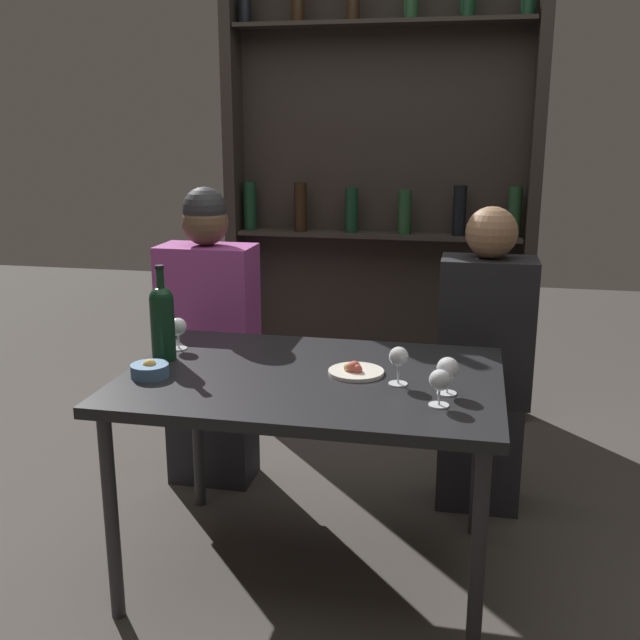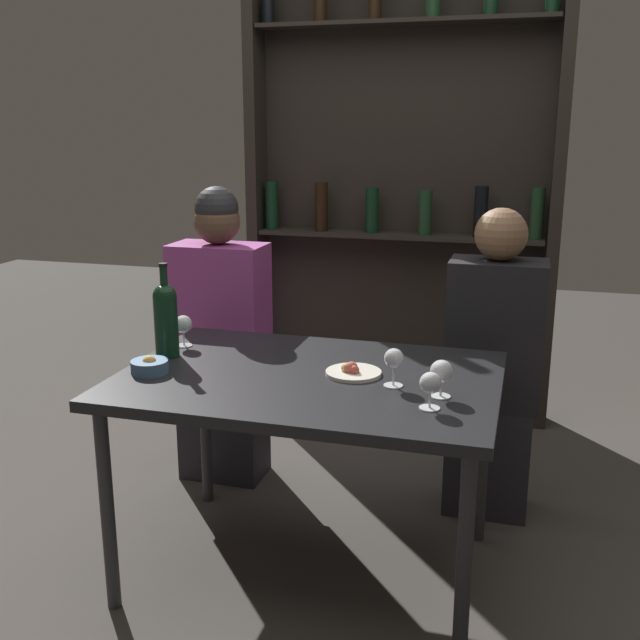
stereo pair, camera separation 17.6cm
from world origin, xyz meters
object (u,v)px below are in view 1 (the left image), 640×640
(wine_glass_0, at_px, (178,328))
(snack_bowl, at_px, (150,370))
(wine_bottle, at_px, (162,319))
(seated_person_left, at_px, (210,345))
(seated_person_right, at_px, (484,370))
(food_plate_0, at_px, (355,371))
(wine_glass_2, at_px, (448,369))
(wine_glass_3, at_px, (440,382))
(wine_glass_1, at_px, (399,358))

(wine_glass_0, distance_m, snack_bowl, 0.32)
(wine_bottle, distance_m, seated_person_left, 0.62)
(snack_bowl, bearing_deg, seated_person_right, 34.88)
(food_plate_0, distance_m, snack_bowl, 0.66)
(snack_bowl, bearing_deg, seated_person_left, 95.32)
(snack_bowl, height_order, seated_person_left, seated_person_left)
(seated_person_left, bearing_deg, food_plate_0, -39.12)
(wine_glass_2, distance_m, food_plate_0, 0.33)
(wine_glass_0, height_order, wine_glass_3, wine_glass_0)
(food_plate_0, xyz_separation_m, snack_bowl, (-0.64, -0.16, 0.01))
(seated_person_left, bearing_deg, wine_glass_2, -34.90)
(wine_glass_3, bearing_deg, wine_glass_0, 158.29)
(wine_bottle, height_order, wine_glass_2, wine_bottle)
(wine_glass_2, xyz_separation_m, snack_bowl, (-0.94, -0.04, -0.05))
(snack_bowl, distance_m, seated_person_left, 0.76)
(wine_glass_0, relative_size, wine_glass_1, 0.95)
(wine_glass_2, bearing_deg, wine_glass_0, 164.23)
(wine_glass_0, relative_size, food_plate_0, 0.64)
(wine_glass_0, distance_m, seated_person_left, 0.47)
(wine_glass_1, height_order, snack_bowl, wine_glass_1)
(wine_glass_0, height_order, seated_person_left, seated_person_left)
(wine_glass_2, distance_m, seated_person_left, 1.25)
(snack_bowl, relative_size, seated_person_left, 0.10)
(wine_glass_2, distance_m, snack_bowl, 0.94)
(wine_glass_0, height_order, wine_glass_2, same)
(wine_glass_0, bearing_deg, seated_person_left, 95.52)
(wine_glass_1, distance_m, wine_glass_2, 0.16)
(wine_bottle, height_order, wine_glass_1, wine_bottle)
(food_plate_0, height_order, seated_person_left, seated_person_left)
(seated_person_right, bearing_deg, wine_bottle, -152.88)
(seated_person_left, height_order, seated_person_right, seated_person_left)
(wine_bottle, height_order, food_plate_0, wine_bottle)
(wine_glass_2, height_order, seated_person_right, seated_person_right)
(wine_glass_1, bearing_deg, snack_bowl, -173.47)
(wine_glass_3, height_order, snack_bowl, wine_glass_3)
(wine_glass_2, bearing_deg, seated_person_right, 80.29)
(wine_bottle, bearing_deg, wine_glass_1, -6.40)
(wine_glass_2, relative_size, food_plate_0, 0.63)
(wine_glass_3, height_order, seated_person_right, seated_person_right)
(wine_glass_1, relative_size, food_plate_0, 0.67)
(wine_bottle, distance_m, snack_bowl, 0.22)
(wine_glass_1, bearing_deg, wine_glass_2, -19.71)
(snack_bowl, bearing_deg, wine_glass_2, 2.17)
(wine_glass_1, distance_m, seated_person_right, 0.74)
(seated_person_left, relative_size, seated_person_right, 1.04)
(wine_bottle, height_order, wine_glass_3, wine_bottle)
(wine_glass_2, bearing_deg, food_plate_0, 157.03)
(wine_bottle, relative_size, snack_bowl, 2.71)
(wine_glass_2, relative_size, snack_bowl, 0.94)
(snack_bowl, relative_size, seated_person_right, 0.10)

